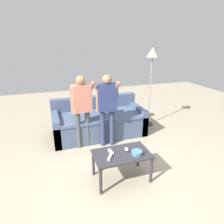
{
  "coord_description": "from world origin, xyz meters",
  "views": [
    {
      "loc": [
        -0.93,
        -2.4,
        2.06
      ],
      "look_at": [
        0.04,
        0.52,
        0.92
      ],
      "focal_mm": 31.25,
      "sensor_mm": 36.0,
      "label": 1
    }
  ],
  "objects_px": {
    "snack_bowl": "(137,153)",
    "game_remote_wand_near": "(111,152)",
    "game_remote_nunchuk": "(127,149)",
    "player_center": "(107,103)",
    "floor_lamp": "(152,61)",
    "game_remote_wand_far": "(110,157)",
    "coffee_table": "(122,157)",
    "couch": "(98,122)",
    "player_left": "(82,104)"
  },
  "relations": [
    {
      "from": "coffee_table",
      "to": "game_remote_wand_near",
      "type": "distance_m",
      "value": 0.18
    },
    {
      "from": "floor_lamp",
      "to": "player_center",
      "type": "bearing_deg",
      "value": -152.56
    },
    {
      "from": "floor_lamp",
      "to": "player_left",
      "type": "relative_size",
      "value": 1.31
    },
    {
      "from": "game_remote_nunchuk",
      "to": "game_remote_wand_far",
      "type": "height_order",
      "value": "game_remote_nunchuk"
    },
    {
      "from": "floor_lamp",
      "to": "player_left",
      "type": "xyz_separation_m",
      "value": [
        -1.78,
        -0.58,
        -0.69
      ]
    },
    {
      "from": "couch",
      "to": "game_remote_wand_near",
      "type": "xyz_separation_m",
      "value": [
        -0.21,
        -1.58,
        0.17
      ]
    },
    {
      "from": "floor_lamp",
      "to": "game_remote_wand_near",
      "type": "xyz_separation_m",
      "value": [
        -1.55,
        -1.68,
        -1.13
      ]
    },
    {
      "from": "game_remote_wand_far",
      "to": "coffee_table",
      "type": "bearing_deg",
      "value": 16.44
    },
    {
      "from": "couch",
      "to": "game_remote_wand_near",
      "type": "height_order",
      "value": "couch"
    },
    {
      "from": "game_remote_wand_near",
      "to": "game_remote_wand_far",
      "type": "distance_m",
      "value": 0.14
    },
    {
      "from": "coffee_table",
      "to": "player_center",
      "type": "bearing_deg",
      "value": 84.54
    },
    {
      "from": "game_remote_wand_near",
      "to": "game_remote_wand_far",
      "type": "xyz_separation_m",
      "value": [
        -0.06,
        -0.13,
        -0.0
      ]
    },
    {
      "from": "game_remote_wand_far",
      "to": "player_center",
      "type": "bearing_deg",
      "value": 74.75
    },
    {
      "from": "coffee_table",
      "to": "floor_lamp",
      "type": "height_order",
      "value": "floor_lamp"
    },
    {
      "from": "game_remote_wand_near",
      "to": "game_remote_wand_far",
      "type": "relative_size",
      "value": 1.01
    },
    {
      "from": "snack_bowl",
      "to": "player_center",
      "type": "distance_m",
      "value": 1.26
    },
    {
      "from": "floor_lamp",
      "to": "player_center",
      "type": "relative_size",
      "value": 1.31
    },
    {
      "from": "snack_bowl",
      "to": "game_remote_nunchuk",
      "type": "xyz_separation_m",
      "value": [
        -0.1,
        0.15,
        -0.01
      ]
    },
    {
      "from": "player_center",
      "to": "game_remote_wand_near",
      "type": "distance_m",
      "value": 1.13
    },
    {
      "from": "floor_lamp",
      "to": "player_left",
      "type": "bearing_deg",
      "value": -161.9
    },
    {
      "from": "couch",
      "to": "floor_lamp",
      "type": "xyz_separation_m",
      "value": [
        1.34,
        0.1,
        1.3
      ]
    },
    {
      "from": "couch",
      "to": "game_remote_nunchuk",
      "type": "height_order",
      "value": "couch"
    },
    {
      "from": "coffee_table",
      "to": "floor_lamp",
      "type": "distance_m",
      "value": 2.55
    },
    {
      "from": "floor_lamp",
      "to": "game_remote_wand_near",
      "type": "height_order",
      "value": "floor_lamp"
    },
    {
      "from": "player_center",
      "to": "couch",
      "type": "bearing_deg",
      "value": 93.99
    },
    {
      "from": "coffee_table",
      "to": "snack_bowl",
      "type": "bearing_deg",
      "value": -26.0
    },
    {
      "from": "game_remote_wand_near",
      "to": "player_center",
      "type": "bearing_deg",
      "value": 75.87
    },
    {
      "from": "game_remote_wand_near",
      "to": "player_left",
      "type": "bearing_deg",
      "value": 101.31
    },
    {
      "from": "floor_lamp",
      "to": "game_remote_wand_far",
      "type": "distance_m",
      "value": 2.68
    },
    {
      "from": "player_center",
      "to": "player_left",
      "type": "distance_m",
      "value": 0.48
    },
    {
      "from": "floor_lamp",
      "to": "game_remote_wand_far",
      "type": "bearing_deg",
      "value": -131.61
    },
    {
      "from": "player_left",
      "to": "game_remote_wand_near",
      "type": "relative_size",
      "value": 9.75
    },
    {
      "from": "game_remote_nunchuk",
      "to": "floor_lamp",
      "type": "height_order",
      "value": "floor_lamp"
    },
    {
      "from": "coffee_table",
      "to": "game_remote_wand_far",
      "type": "distance_m",
      "value": 0.23
    },
    {
      "from": "player_center",
      "to": "player_left",
      "type": "height_order",
      "value": "player_center"
    },
    {
      "from": "player_center",
      "to": "game_remote_wand_far",
      "type": "bearing_deg",
      "value": -105.25
    },
    {
      "from": "coffee_table",
      "to": "game_remote_nunchuk",
      "type": "distance_m",
      "value": 0.14
    },
    {
      "from": "snack_bowl",
      "to": "player_left",
      "type": "bearing_deg",
      "value": 114.3
    },
    {
      "from": "snack_bowl",
      "to": "floor_lamp",
      "type": "xyz_separation_m",
      "value": [
        1.2,
        1.85,
        1.12
      ]
    },
    {
      "from": "game_remote_nunchuk",
      "to": "player_left",
      "type": "relative_size",
      "value": 0.06
    },
    {
      "from": "snack_bowl",
      "to": "game_remote_wand_near",
      "type": "relative_size",
      "value": 1.11
    },
    {
      "from": "coffee_table",
      "to": "game_remote_wand_far",
      "type": "height_order",
      "value": "game_remote_wand_far"
    },
    {
      "from": "snack_bowl",
      "to": "game_remote_nunchuk",
      "type": "height_order",
      "value": "snack_bowl"
    },
    {
      "from": "couch",
      "to": "coffee_table",
      "type": "distance_m",
      "value": 1.65
    },
    {
      "from": "coffee_table",
      "to": "player_left",
      "type": "distance_m",
      "value": 1.34
    },
    {
      "from": "game_remote_nunchuk",
      "to": "game_remote_wand_far",
      "type": "bearing_deg",
      "value": -160.26
    },
    {
      "from": "coffee_table",
      "to": "snack_bowl",
      "type": "relative_size",
      "value": 5.17
    },
    {
      "from": "game_remote_nunchuk",
      "to": "player_center",
      "type": "xyz_separation_m",
      "value": [
        0.0,
        1.03,
        0.44
      ]
    },
    {
      "from": "coffee_table",
      "to": "player_left",
      "type": "bearing_deg",
      "value": 107.55
    },
    {
      "from": "snack_bowl",
      "to": "game_remote_wand_near",
      "type": "height_order",
      "value": "snack_bowl"
    }
  ]
}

